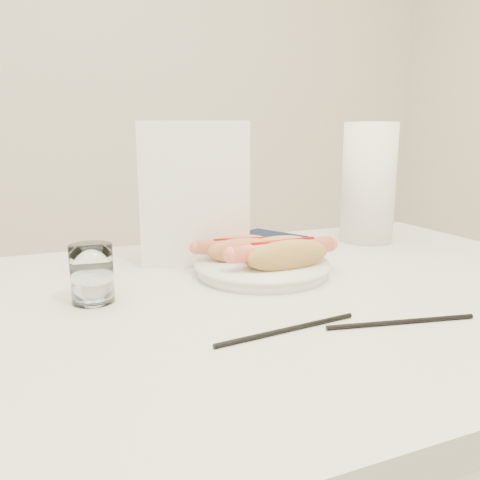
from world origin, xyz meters
name	(u,v)px	position (x,y,z in m)	size (l,w,h in m)	color
table	(267,327)	(0.00, 0.00, 0.69)	(1.20, 0.80, 0.75)	silver
plate	(262,270)	(0.03, 0.09, 0.76)	(0.22, 0.22, 0.02)	white
hotdog_left	(242,249)	(0.01, 0.12, 0.79)	(0.16, 0.09, 0.04)	tan
hotdog_right	(283,254)	(0.05, 0.05, 0.79)	(0.19, 0.08, 0.05)	#B98E48
water_glass	(92,274)	(-0.25, 0.06, 0.79)	(0.06, 0.06, 0.09)	white
chopstick_near	(287,330)	(-0.05, -0.15, 0.75)	(0.01, 0.01, 0.20)	black
chopstick_far	(401,322)	(0.10, -0.19, 0.75)	(0.01, 0.01, 0.20)	black
napkin_box	(196,193)	(-0.04, 0.22, 0.88)	(0.20, 0.11, 0.26)	white
navy_napkin	(263,239)	(0.16, 0.34, 0.75)	(0.15, 0.15, 0.01)	#101934
paper_towel_roll	(368,183)	(0.37, 0.24, 0.88)	(0.12, 0.12, 0.26)	white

